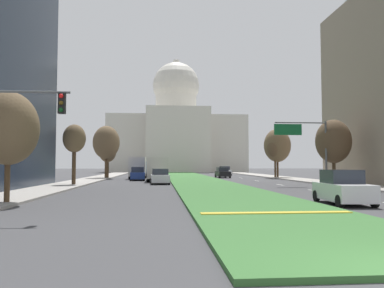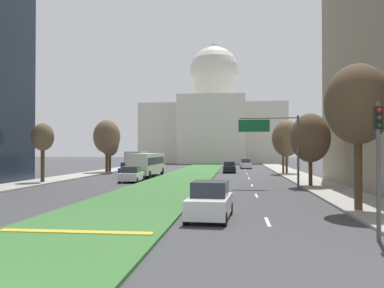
% 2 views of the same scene
% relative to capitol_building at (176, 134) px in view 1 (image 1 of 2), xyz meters
% --- Properties ---
extents(ground_plane, '(260.00, 260.00, 0.00)m').
position_rel_capitol_building_xyz_m(ground_plane, '(0.00, -52.13, -11.02)').
color(ground_plane, '#3D3D3F').
extents(grass_median, '(6.97, 95.35, 0.14)m').
position_rel_capitol_building_xyz_m(grass_median, '(0.00, -57.43, -10.95)').
color(grass_median, '#386B33').
rests_on(grass_median, ground_plane).
extents(median_curb_nose, '(6.27, 0.50, 0.04)m').
position_rel_capitol_building_xyz_m(median_curb_nose, '(0.00, -96.45, -10.86)').
color(median_curb_nose, gold).
rests_on(median_curb_nose, grass_median).
extents(lane_dashes_right, '(0.16, 51.53, 0.01)m').
position_rel_capitol_building_xyz_m(lane_dashes_right, '(7.80, -67.85, -11.02)').
color(lane_dashes_right, silver).
rests_on(lane_dashes_right, ground_plane).
extents(sidewalk_left, '(4.00, 95.35, 0.15)m').
position_rel_capitol_building_xyz_m(sidewalk_left, '(-14.11, -62.73, -10.94)').
color(sidewalk_left, '#9E9991').
rests_on(sidewalk_left, ground_plane).
extents(sidewalk_right, '(4.00, 95.35, 0.15)m').
position_rel_capitol_building_xyz_m(sidewalk_right, '(14.11, -62.73, -10.94)').
color(sidewalk_right, '#9E9991').
rests_on(sidewalk_right, ground_plane).
extents(capitol_building, '(38.21, 28.64, 33.55)m').
position_rel_capitol_building_xyz_m(capitol_building, '(0.00, 0.00, 0.00)').
color(capitol_building, beige).
rests_on(capitol_building, ground_plane).
extents(traffic_light_near_left, '(3.34, 0.35, 5.20)m').
position_rel_capitol_building_xyz_m(traffic_light_near_left, '(-10.77, -96.24, -7.22)').
color(traffic_light_near_left, '#515456').
rests_on(traffic_light_near_left, ground_plane).
extents(overhead_guide_sign, '(5.41, 0.20, 6.50)m').
position_rel_capitol_building_xyz_m(overhead_guide_sign, '(9.82, -75.22, -6.38)').
color(overhead_guide_sign, '#515456').
rests_on(overhead_guide_sign, ground_plane).
extents(street_tree_left_near, '(3.16, 3.16, 6.06)m').
position_rel_capitol_building_xyz_m(street_tree_left_near, '(-12.89, -90.77, -6.95)').
color(street_tree_left_near, '#4C3823').
rests_on(street_tree_left_near, ground_plane).
extents(street_tree_left_mid, '(2.25, 2.25, 6.15)m').
position_rel_capitol_building_xyz_m(street_tree_left_mid, '(-13.34, -73.08, -6.39)').
color(street_tree_left_mid, '#4C3823').
rests_on(street_tree_left_mid, ground_plane).
extents(street_tree_right_mid, '(3.60, 3.60, 6.77)m').
position_rel_capitol_building_xyz_m(street_tree_right_mid, '(13.06, -74.20, -6.52)').
color(street_tree_right_mid, '#4C3823').
rests_on(street_tree_right_mid, ground_plane).
extents(street_tree_left_far, '(3.94, 3.94, 7.85)m').
position_rel_capitol_building_xyz_m(street_tree_left_far, '(-12.71, -54.91, -5.66)').
color(street_tree_left_far, '#4C3823').
rests_on(street_tree_left_far, ground_plane).
extents(street_tree_right_far, '(4.11, 4.11, 7.63)m').
position_rel_capitol_building_xyz_m(street_tree_right_far, '(13.30, -54.79, -5.97)').
color(street_tree_right_far, '#4C3823').
rests_on(street_tree_right_far, ground_plane).
extents(street_tree_left_distant, '(2.65, 2.65, 5.77)m').
position_rel_capitol_building_xyz_m(street_tree_left_distant, '(-12.69, -53.58, -6.97)').
color(street_tree_left_distant, '#4C3823').
rests_on(street_tree_left_distant, ground_plane).
extents(street_tree_right_distant, '(2.71, 2.71, 6.43)m').
position_rel_capitol_building_xyz_m(street_tree_right_distant, '(12.75, -55.36, -6.32)').
color(street_tree_right_distant, '#4C3823').
rests_on(street_tree_right_distant, ground_plane).
extents(sedan_lead_stopped, '(2.21, 4.29, 1.85)m').
position_rel_capitol_building_xyz_m(sedan_lead_stopped, '(5.04, -92.06, -10.16)').
color(sedan_lead_stopped, silver).
rests_on(sedan_lead_stopped, ground_plane).
extents(sedan_midblock, '(2.14, 4.26, 1.67)m').
position_rel_capitol_building_xyz_m(sedan_midblock, '(-4.76, -70.46, -10.24)').
color(sedan_midblock, silver).
rests_on(sedan_midblock, ground_plane).
extents(sedan_distant, '(2.10, 4.19, 1.79)m').
position_rel_capitol_building_xyz_m(sedan_distant, '(-7.72, -60.92, -10.19)').
color(sedan_distant, navy).
rests_on(sedan_distant, ground_plane).
extents(sedan_far_horizon, '(1.95, 4.59, 1.67)m').
position_rel_capitol_building_xyz_m(sedan_far_horizon, '(5.24, -51.73, -10.23)').
color(sedan_far_horizon, black).
rests_on(sedan_far_horizon, ground_plane).
extents(sedan_very_far, '(2.08, 4.49, 1.77)m').
position_rel_capitol_building_xyz_m(sedan_very_far, '(7.94, -38.31, -10.20)').
color(sedan_very_far, silver).
rests_on(sedan_very_far, ground_plane).
extents(box_truck_delivery, '(2.40, 6.40, 3.20)m').
position_rel_capitol_building_xyz_m(box_truck_delivery, '(-8.04, -54.98, -9.34)').
color(box_truck_delivery, navy).
rests_on(box_truck_delivery, ground_plane).
extents(city_bus, '(2.62, 11.00, 2.95)m').
position_rel_capitol_building_xyz_m(city_bus, '(-5.04, -62.03, -9.25)').
color(city_bus, beige).
rests_on(city_bus, ground_plane).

